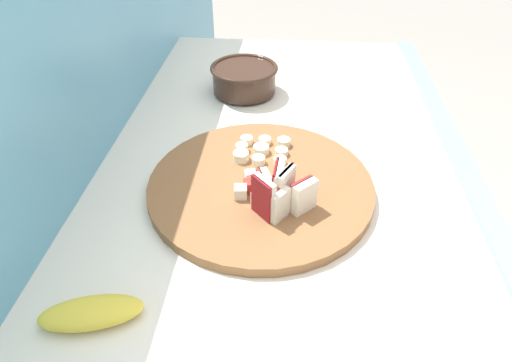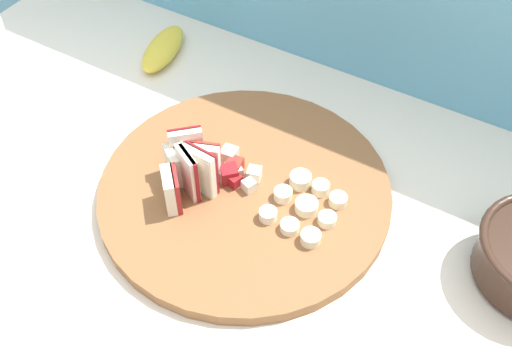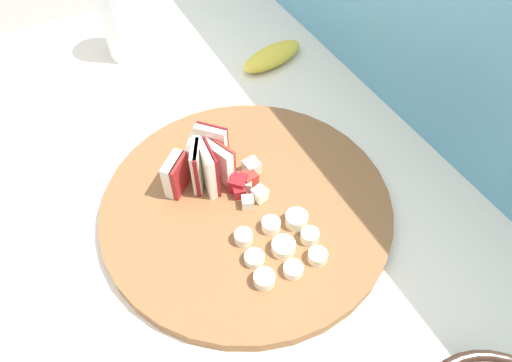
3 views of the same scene
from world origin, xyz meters
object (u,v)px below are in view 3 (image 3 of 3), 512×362
Objects in this scene: banana_slice_rows at (283,245)px; small_jar at (124,20)px; cutting_board at (247,205)px; apple_dice_pile at (242,180)px; banana_peel at (273,56)px; apple_wedge_fan at (203,163)px.

small_jar is at bearing -176.19° from banana_slice_rows.
cutting_board is 4.11× the size of apple_dice_pile.
banana_peel is (-0.35, 0.18, -0.01)m from banana_slice_rows.
apple_wedge_fan is 1.09× the size of apple_dice_pile.
small_jar is (-0.14, -0.21, 0.05)m from banana_peel.
small_jar is (-0.38, -0.03, 0.04)m from apple_dice_pile.
cutting_board is 3.76× the size of apple_wedge_fan.
cutting_board is 0.08m from banana_slice_rows.
apple_wedge_fan is 0.30m from banana_peel.
apple_dice_pile is at bearing -36.74° from banana_peel.
cutting_board is at bearing -14.48° from apple_dice_pile.
apple_dice_pile is 0.39m from small_jar.
apple_wedge_fan is 1.00× the size of banana_slice_rows.
small_jar is at bearing -175.02° from apple_dice_pile.
banana_slice_rows reaches higher than banana_peel.
cutting_board is 0.08m from apple_wedge_fan.
banana_slice_rows is at bearing 4.58° from cutting_board.
apple_wedge_fan reaches higher than banana_slice_rows.
apple_dice_pile is 0.11m from banana_slice_rows.
banana_slice_rows is at bearing -0.29° from apple_dice_pile.
banana_slice_rows reaches higher than cutting_board.
banana_slice_rows is (0.11, -0.00, -0.00)m from apple_dice_pile.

